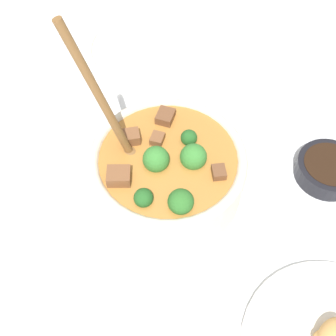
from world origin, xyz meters
TOP-DOWN VIEW (x-y plane):
  - ground_plane at (0.00, 0.00)m, footprint 4.00×4.00m
  - stew_bowl at (-0.00, 0.00)m, footprint 0.24×0.24m
  - condiment_bowl at (-0.19, -0.19)m, footprint 0.11×0.11m
  - empty_plate at (0.25, -0.23)m, footprint 0.25×0.25m

SIDE VIEW (x-z plane):
  - ground_plane at x=0.00m, z-range 0.00..0.00m
  - empty_plate at x=0.25m, z-range 0.00..0.02m
  - condiment_bowl at x=-0.19m, z-range 0.00..0.03m
  - stew_bowl at x=0.00m, z-range -0.10..0.21m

